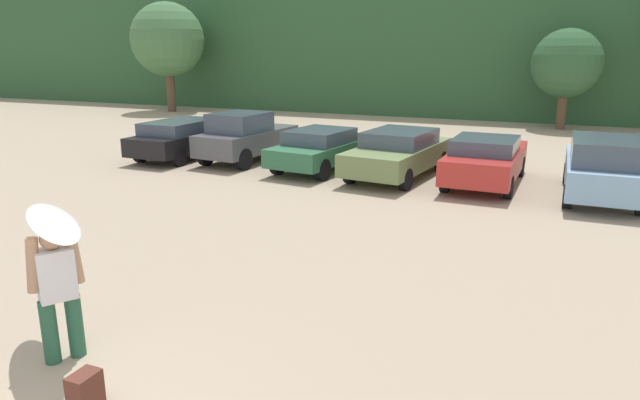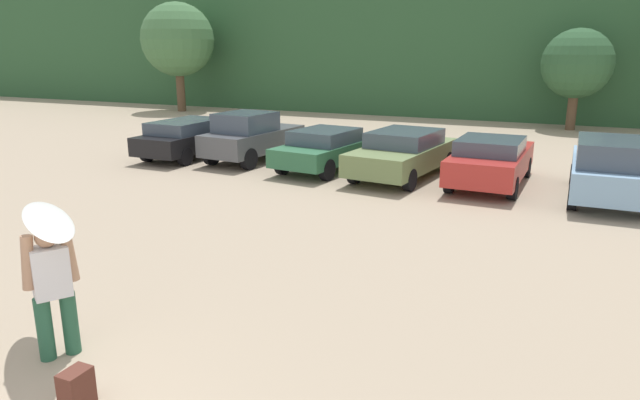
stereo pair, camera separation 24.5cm
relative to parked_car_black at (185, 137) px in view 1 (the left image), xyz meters
The scene contains 12 objects.
hillside_ridge 22.67m from the parked_car_black, 70.01° to the left, with size 108.00×12.00×7.72m, color #2D5633.
tree_center_right 16.22m from the parked_car_black, 128.97° to the left, with size 4.41×4.41×6.53m.
tree_ridge_back 18.32m from the parked_car_black, 46.77° to the left, with size 3.26×3.26×4.76m.
parked_car_black is the anchor object (origin of this frame).
parked_car_dark_gray 2.45m from the parked_car_black, ahead, with size 2.12×4.19×1.73m.
parked_car_forest_green 5.43m from the parked_car_black, ahead, with size 2.36×4.57×1.34m.
parked_car_olive_green 7.98m from the parked_car_black, ahead, with size 2.44×4.85×1.43m.
parked_car_red 10.58m from the parked_car_black, ahead, with size 1.98×4.56×1.40m.
parked_car_sky_blue 13.64m from the parked_car_black, ahead, with size 1.85×4.40×1.66m.
person_adult 13.99m from the parked_car_black, 60.33° to the right, with size 0.50×0.64×1.76m.
surfboard_white 13.88m from the parked_car_black, 60.37° to the right, with size 1.98×1.62×0.17m.
backpack_dropped 15.16m from the parked_car_black, 58.17° to the right, with size 0.24×0.34×0.45m.
Camera 1 is at (4.82, -2.96, 3.88)m, focal length 31.89 mm.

